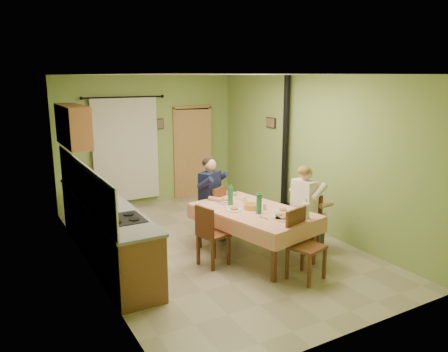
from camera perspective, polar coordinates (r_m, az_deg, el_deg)
floor at (r=7.43m, az=-1.31°, el=-9.05°), size 4.00×6.00×0.01m
room_shell at (r=6.95m, az=-1.39°, el=5.00°), size 4.04×6.04×2.82m
kitchen_run at (r=7.04m, az=-15.34°, el=-6.61°), size 0.64×3.64×1.56m
upper_cabinets at (r=7.94m, az=-19.15°, el=6.23°), size 0.35×1.40×0.70m
curtain at (r=9.49m, az=-12.68°, el=3.43°), size 1.70×0.07×2.22m
doorway at (r=10.12m, az=-4.02°, el=3.09°), size 0.96×0.22×2.15m
dining_table at (r=6.92m, az=3.90°, el=-7.40°), size 1.52×2.12×0.76m
tableware at (r=6.71m, az=4.72°, el=-4.04°), size 0.88×1.54×0.33m
chair_far at (r=7.67m, az=-1.56°, el=-6.01°), size 0.51×0.51×0.93m
chair_near at (r=6.28m, az=10.53°, el=-10.63°), size 0.53×0.53×0.99m
chair_right at (r=7.25m, az=10.50°, el=-7.38°), size 0.43×0.43×0.94m
chair_left at (r=6.61m, az=-1.49°, el=-9.20°), size 0.47×0.47×0.94m
man_far at (r=7.51m, az=-1.67°, el=-1.73°), size 0.65×0.62×1.39m
man_right at (r=7.06m, az=10.63°, el=-2.91°), size 0.50×0.61×1.39m
stove_flue at (r=8.61m, az=7.93°, el=1.06°), size 0.24×0.24×2.80m
picture_back at (r=9.75m, az=-8.43°, el=6.75°), size 0.19×0.03×0.23m
picture_right at (r=9.00m, az=6.12°, el=6.94°), size 0.03×0.31×0.21m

